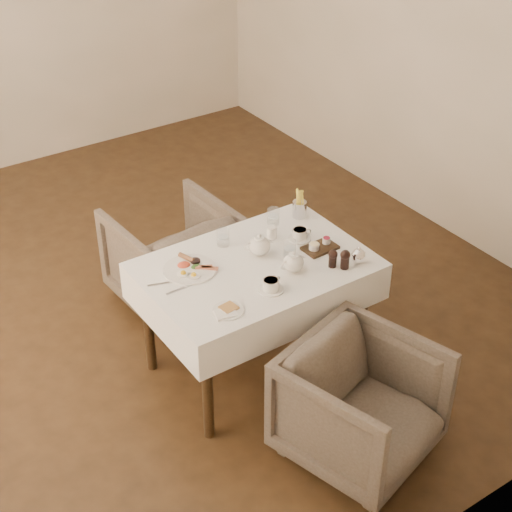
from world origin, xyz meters
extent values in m
plane|color=black|center=(0.00, 0.00, 0.00)|extent=(5.00, 5.00, 0.00)
plane|color=#BDB298|center=(0.00, 2.50, 1.45)|extent=(4.50, 0.00, 4.50)
plane|color=#BDB298|center=(0.00, -2.50, 1.45)|extent=(4.50, 0.00, 4.50)
plane|color=#BDB298|center=(2.25, 0.00, 1.45)|extent=(0.00, 5.00, 5.00)
cube|color=black|center=(0.10, -1.00, 0.72)|extent=(1.20, 0.80, 0.04)
cube|color=white|center=(0.10, -1.00, 0.64)|extent=(1.28, 0.88, 0.23)
cylinder|color=black|center=(-0.44, -0.66, 0.35)|extent=(0.06, 0.06, 0.70)
cylinder|color=black|center=(0.64, -0.66, 0.35)|extent=(0.06, 0.06, 0.70)
cylinder|color=black|center=(-0.44, -1.34, 0.35)|extent=(0.06, 0.06, 0.70)
cylinder|color=black|center=(0.64, -1.34, 0.35)|extent=(0.06, 0.06, 0.70)
imported|color=#473E34|center=(0.17, -1.88, 0.33)|extent=(0.88, 0.90, 0.67)
imported|color=#473E34|center=(0.04, -0.12, 0.35)|extent=(0.78, 0.80, 0.69)
cylinder|color=white|center=(-0.24, -0.85, 0.76)|extent=(0.30, 0.30, 0.01)
ellipsoid|color=#C43D23|center=(-0.25, -0.80, 0.78)|extent=(0.07, 0.07, 0.03)
cylinder|color=brown|center=(-0.21, -0.75, 0.78)|extent=(0.06, 0.11, 0.03)
cylinder|color=black|center=(-0.18, -0.81, 0.77)|extent=(0.06, 0.06, 0.02)
cube|color=maroon|center=(-0.16, -0.90, 0.77)|extent=(0.10, 0.09, 0.01)
ellipsoid|color=#264C19|center=(-0.20, -0.85, 0.77)|extent=(0.06, 0.05, 0.02)
cylinder|color=white|center=(-0.27, -1.28, 0.76)|extent=(0.17, 0.17, 0.01)
cube|color=olive|center=(-0.26, -1.28, 0.77)|extent=(0.09, 0.09, 0.01)
cube|color=white|center=(-0.29, -1.30, 0.76)|extent=(0.13, 0.11, 0.01)
cylinder|color=white|center=(0.34, -0.82, 0.79)|extent=(0.06, 0.06, 0.07)
cylinder|color=white|center=(0.03, -1.26, 0.76)|extent=(0.14, 0.14, 0.01)
cylinder|color=white|center=(0.03, -1.26, 0.79)|extent=(0.11, 0.11, 0.06)
cylinder|color=tan|center=(0.03, -1.26, 0.82)|extent=(0.08, 0.08, 0.00)
cylinder|color=white|center=(0.46, -0.93, 0.76)|extent=(0.14, 0.14, 0.01)
cylinder|color=white|center=(0.46, -0.93, 0.79)|extent=(0.11, 0.11, 0.06)
cylinder|color=tan|center=(0.46, -0.93, 0.82)|extent=(0.08, 0.08, 0.00)
cylinder|color=silver|center=(0.05, -0.73, 0.81)|extent=(0.09, 0.09, 0.10)
cylinder|color=silver|center=(0.31, -1.04, 0.81)|extent=(0.08, 0.08, 0.10)
cylinder|color=silver|center=(0.44, -0.69, 0.81)|extent=(0.09, 0.09, 0.10)
cube|color=black|center=(0.50, -1.08, 0.76)|extent=(0.20, 0.14, 0.02)
cylinder|color=white|center=(0.45, -1.08, 0.79)|extent=(0.06, 0.06, 0.03)
cylinder|color=maroon|center=(0.55, -1.07, 0.79)|extent=(0.05, 0.05, 0.03)
cylinder|color=silver|center=(0.62, -0.71, 0.81)|extent=(0.09, 0.09, 0.10)
cube|color=silver|center=(-0.41, -0.88, 0.76)|extent=(0.20, 0.08, 0.00)
cube|color=silver|center=(-0.37, -0.97, 0.76)|extent=(0.19, 0.02, 0.00)
camera|label=1|loc=(-1.96, -4.05, 3.24)|focal=55.00mm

